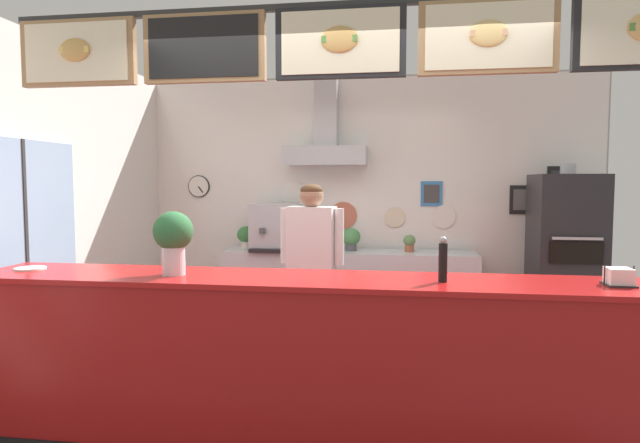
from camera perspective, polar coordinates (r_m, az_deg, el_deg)
ground_plane at (r=3.86m, az=2.49°, el=-20.27°), size 5.96×5.96×0.00m
back_wall_assembly at (r=5.80m, az=4.72°, el=2.93°), size 4.97×2.81×2.76m
left_wall_with_window at (r=4.52m, az=-30.55°, el=0.80°), size 0.15×4.89×2.76m
service_counter at (r=3.23m, az=1.59°, el=-15.28°), size 4.38×0.61×1.05m
back_prep_counter at (r=5.69m, az=3.10°, el=-7.65°), size 2.63×0.53×0.88m
pizza_oven at (r=5.61m, az=24.72°, el=-3.97°), size 0.61×0.65×1.78m
shop_worker at (r=4.52m, az=-0.89°, el=-5.18°), size 0.55×0.26×1.59m
espresso_machine at (r=5.69m, az=-4.58°, el=-0.60°), size 0.53×0.49×0.50m
potted_basil at (r=5.60m, az=9.54°, el=-2.22°), size 0.13×0.13×0.18m
potted_oregano at (r=5.64m, az=3.31°, el=-1.78°), size 0.20×0.20×0.24m
potted_sage at (r=5.81m, az=-7.87°, el=-1.54°), size 0.20×0.20×0.25m
basil_vase at (r=3.28m, az=-15.41°, el=-1.77°), size 0.24×0.24×0.38m
pepper_grinder at (r=3.03m, az=13.01°, el=-3.99°), size 0.05×0.05×0.25m
napkin_holder at (r=3.28m, az=29.32°, el=-5.25°), size 0.15×0.14×0.11m
condiment_plate at (r=3.86m, az=-28.57°, el=-4.43°), size 0.19×0.19×0.01m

